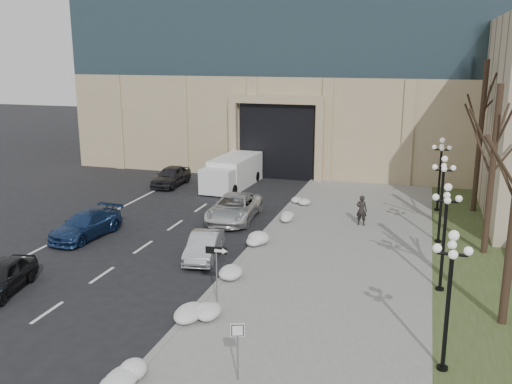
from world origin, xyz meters
TOP-DOWN VIEW (x-y plane):
  - sidewalk at (3.50, 14.00)m, footprint 9.00×40.00m
  - curb at (-1.00, 14.00)m, footprint 0.30×40.00m
  - grass_strip at (10.00, 14.00)m, footprint 4.00×40.00m
  - car_a at (-9.55, 7.15)m, footprint 2.34×4.28m
  - car_b at (-2.80, 13.36)m, footprint 2.00×4.09m
  - car_c at (-10.26, 14.60)m, footprint 2.47×5.00m
  - car_d at (-3.51, 20.02)m, footprint 2.87×5.64m
  - car_e at (-11.00, 27.20)m, footprint 1.78×4.41m
  - pedestrian at (4.02, 20.85)m, footprint 0.71×0.53m
  - box_truck at (-6.46, 28.27)m, footprint 2.80×7.04m
  - one_way_sign at (-0.20, 8.61)m, footprint 0.92×0.26m
  - keep_sign at (2.24, 3.51)m, footprint 0.42×0.18m
  - snow_clump_b at (-0.78, 2.28)m, footprint 1.10×1.60m
  - snow_clump_c at (-0.43, 7.06)m, footprint 1.10×1.60m
  - snow_clump_d at (-0.52, 11.43)m, footprint 1.10×1.60m
  - snow_clump_e at (-0.81, 15.79)m, footprint 1.10×1.60m
  - snow_clump_f at (-0.48, 20.51)m, footprint 1.10×1.60m
  - snow_clump_g at (-0.41, 24.52)m, footprint 1.10×1.60m
  - lamppost_a at (8.30, 6.00)m, footprint 1.18×1.18m
  - lamppost_b at (8.30, 12.50)m, footprint 1.18×1.18m
  - lamppost_c at (8.30, 19.00)m, footprint 1.18×1.18m
  - lamppost_d at (8.30, 25.50)m, footprint 1.18×1.18m
  - tree_mid at (10.50, 18.00)m, footprint 3.20×3.20m
  - tree_far at (10.50, 26.00)m, footprint 3.20×3.20m

SIDE VIEW (x-z plane):
  - grass_strip at x=10.00m, z-range 0.00..0.10m
  - sidewalk at x=3.50m, z-range 0.00..0.12m
  - curb at x=-1.00m, z-range 0.00..0.14m
  - snow_clump_b at x=-0.78m, z-range 0.12..0.48m
  - snow_clump_c at x=-0.43m, z-range 0.12..0.48m
  - snow_clump_d at x=-0.52m, z-range 0.12..0.48m
  - snow_clump_e at x=-0.81m, z-range 0.12..0.48m
  - snow_clump_f at x=-0.48m, z-range 0.12..0.48m
  - snow_clump_g at x=-0.41m, z-range 0.12..0.48m
  - car_b at x=-2.80m, z-range 0.00..1.29m
  - car_a at x=-9.55m, z-range 0.00..1.38m
  - car_c at x=-10.26m, z-range 0.00..1.40m
  - car_e at x=-11.00m, z-range 0.00..1.50m
  - car_d at x=-3.51m, z-range 0.00..1.53m
  - pedestrian at x=4.02m, z-range 0.12..1.90m
  - box_truck at x=-6.46m, z-range -0.03..2.16m
  - keep_sign at x=2.24m, z-range 0.48..2.50m
  - one_way_sign at x=-0.20m, z-range 0.80..3.27m
  - lamppost_a at x=8.30m, z-range 0.69..5.45m
  - lamppost_b at x=8.30m, z-range 0.69..5.45m
  - lamppost_c at x=8.30m, z-range 0.69..5.45m
  - lamppost_d at x=8.30m, z-range 0.69..5.45m
  - tree_mid at x=10.50m, z-range 1.25..9.75m
  - tree_far at x=10.50m, z-range 1.40..10.90m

